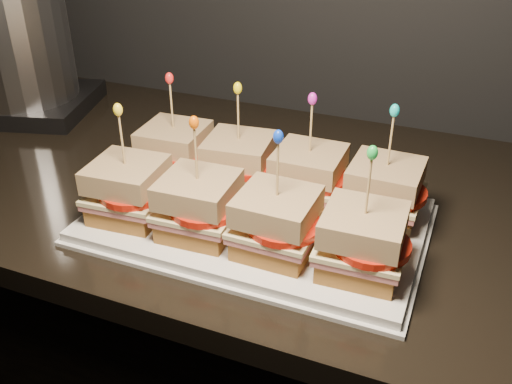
% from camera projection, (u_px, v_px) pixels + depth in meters
% --- Properties ---
extents(cabinet, '(2.62, 0.60, 0.86)m').
position_uv_depth(cabinet, '(227.00, 377.00, 1.15)').
color(cabinet, black).
rests_on(cabinet, ground).
extents(granite_slab, '(2.66, 0.64, 0.03)m').
position_uv_depth(granite_slab, '(219.00, 185.00, 0.92)').
color(granite_slab, black).
rests_on(granite_slab, cabinet).
extents(platter, '(0.44, 0.27, 0.02)m').
position_uv_depth(platter, '(256.00, 221.00, 0.78)').
color(platter, white).
rests_on(platter, granite_slab).
extents(platter_rim, '(0.45, 0.28, 0.01)m').
position_uv_depth(platter_rim, '(256.00, 225.00, 0.78)').
color(platter_rim, white).
rests_on(platter_rim, granite_slab).
extents(sandwich_0_bread_bot, '(0.09, 0.09, 0.02)m').
position_uv_depth(sandwich_0_bread_bot, '(176.00, 167.00, 0.87)').
color(sandwich_0_bread_bot, brown).
rests_on(sandwich_0_bread_bot, platter).
extents(sandwich_0_ham, '(0.10, 0.10, 0.01)m').
position_uv_depth(sandwich_0_ham, '(176.00, 158.00, 0.86)').
color(sandwich_0_ham, '#BA5759').
rests_on(sandwich_0_ham, sandwich_0_bread_bot).
extents(sandwich_0_cheese, '(0.10, 0.10, 0.01)m').
position_uv_depth(sandwich_0_cheese, '(175.00, 153.00, 0.86)').
color(sandwich_0_cheese, beige).
rests_on(sandwich_0_cheese, sandwich_0_ham).
extents(sandwich_0_tomato, '(0.09, 0.09, 0.01)m').
position_uv_depth(sandwich_0_tomato, '(180.00, 152.00, 0.85)').
color(sandwich_0_tomato, red).
rests_on(sandwich_0_tomato, sandwich_0_cheese).
extents(sandwich_0_bread_top, '(0.10, 0.10, 0.03)m').
position_uv_depth(sandwich_0_bread_top, '(174.00, 137.00, 0.85)').
color(sandwich_0_bread_top, brown).
rests_on(sandwich_0_bread_top, sandwich_0_tomato).
extents(sandwich_0_pick, '(0.00, 0.00, 0.09)m').
position_uv_depth(sandwich_0_pick, '(172.00, 108.00, 0.82)').
color(sandwich_0_pick, tan).
rests_on(sandwich_0_pick, sandwich_0_bread_top).
extents(sandwich_0_frill, '(0.01, 0.01, 0.02)m').
position_uv_depth(sandwich_0_frill, '(169.00, 78.00, 0.80)').
color(sandwich_0_frill, red).
rests_on(sandwich_0_frill, sandwich_0_pick).
extents(sandwich_1_bread_bot, '(0.10, 0.10, 0.02)m').
position_uv_depth(sandwich_1_bread_bot, '(239.00, 180.00, 0.84)').
color(sandwich_1_bread_bot, brown).
rests_on(sandwich_1_bread_bot, platter).
extents(sandwich_1_ham, '(0.11, 0.10, 0.01)m').
position_uv_depth(sandwich_1_ham, '(239.00, 170.00, 0.83)').
color(sandwich_1_ham, '#BA5759').
rests_on(sandwich_1_ham, sandwich_1_bread_bot).
extents(sandwich_1_cheese, '(0.11, 0.11, 0.01)m').
position_uv_depth(sandwich_1_cheese, '(239.00, 166.00, 0.83)').
color(sandwich_1_cheese, beige).
rests_on(sandwich_1_cheese, sandwich_1_ham).
extents(sandwich_1_tomato, '(0.09, 0.09, 0.01)m').
position_uv_depth(sandwich_1_tomato, '(245.00, 164.00, 0.81)').
color(sandwich_1_tomato, red).
rests_on(sandwich_1_tomato, sandwich_1_cheese).
extents(sandwich_1_bread_top, '(0.10, 0.10, 0.03)m').
position_uv_depth(sandwich_1_bread_top, '(239.00, 149.00, 0.81)').
color(sandwich_1_bread_top, brown).
rests_on(sandwich_1_bread_top, sandwich_1_tomato).
extents(sandwich_1_pick, '(0.00, 0.00, 0.09)m').
position_uv_depth(sandwich_1_pick, '(238.00, 119.00, 0.79)').
color(sandwich_1_pick, tan).
rests_on(sandwich_1_pick, sandwich_1_bread_top).
extents(sandwich_1_frill, '(0.01, 0.01, 0.02)m').
position_uv_depth(sandwich_1_frill, '(238.00, 88.00, 0.77)').
color(sandwich_1_frill, yellow).
rests_on(sandwich_1_frill, sandwich_1_pick).
extents(sandwich_2_bread_bot, '(0.09, 0.09, 0.02)m').
position_uv_depth(sandwich_2_bread_bot, '(307.00, 193.00, 0.80)').
color(sandwich_2_bread_bot, brown).
rests_on(sandwich_2_bread_bot, platter).
extents(sandwich_2_ham, '(0.10, 0.09, 0.01)m').
position_uv_depth(sandwich_2_ham, '(308.00, 183.00, 0.79)').
color(sandwich_2_ham, '#BA5759').
rests_on(sandwich_2_ham, sandwich_2_bread_bot).
extents(sandwich_2_cheese, '(0.10, 0.10, 0.01)m').
position_uv_depth(sandwich_2_cheese, '(308.00, 179.00, 0.79)').
color(sandwich_2_cheese, beige).
rests_on(sandwich_2_cheese, sandwich_2_ham).
extents(sandwich_2_tomato, '(0.09, 0.09, 0.01)m').
position_uv_depth(sandwich_2_tomato, '(316.00, 178.00, 0.78)').
color(sandwich_2_tomato, red).
rests_on(sandwich_2_tomato, sandwich_2_cheese).
extents(sandwich_2_bread_top, '(0.09, 0.09, 0.03)m').
position_uv_depth(sandwich_2_bread_top, '(309.00, 161.00, 0.78)').
color(sandwich_2_bread_top, brown).
rests_on(sandwich_2_bread_top, sandwich_2_tomato).
extents(sandwich_2_pick, '(0.00, 0.00, 0.09)m').
position_uv_depth(sandwich_2_pick, '(311.00, 131.00, 0.75)').
color(sandwich_2_pick, tan).
rests_on(sandwich_2_pick, sandwich_2_bread_top).
extents(sandwich_2_frill, '(0.01, 0.01, 0.02)m').
position_uv_depth(sandwich_2_frill, '(312.00, 99.00, 0.73)').
color(sandwich_2_frill, '#C921B7').
rests_on(sandwich_2_frill, sandwich_2_pick).
extents(sandwich_3_bread_bot, '(0.09, 0.09, 0.02)m').
position_uv_depth(sandwich_3_bread_bot, '(382.00, 208.00, 0.77)').
color(sandwich_3_bread_bot, brown).
rests_on(sandwich_3_bread_bot, platter).
extents(sandwich_3_ham, '(0.10, 0.10, 0.01)m').
position_uv_depth(sandwich_3_ham, '(383.00, 198.00, 0.76)').
color(sandwich_3_ham, '#BA5759').
rests_on(sandwich_3_ham, sandwich_3_bread_bot).
extents(sandwich_3_cheese, '(0.10, 0.10, 0.01)m').
position_uv_depth(sandwich_3_cheese, '(384.00, 193.00, 0.76)').
color(sandwich_3_cheese, beige).
rests_on(sandwich_3_cheese, sandwich_3_ham).
extents(sandwich_3_tomato, '(0.09, 0.09, 0.01)m').
position_uv_depth(sandwich_3_tomato, '(393.00, 192.00, 0.74)').
color(sandwich_3_tomato, red).
rests_on(sandwich_3_tomato, sandwich_3_cheese).
extents(sandwich_3_bread_top, '(0.09, 0.09, 0.03)m').
position_uv_depth(sandwich_3_bread_top, '(386.00, 175.00, 0.74)').
color(sandwich_3_bread_top, brown).
rests_on(sandwich_3_bread_top, sandwich_3_tomato).
extents(sandwich_3_pick, '(0.00, 0.00, 0.09)m').
position_uv_depth(sandwich_3_pick, '(390.00, 144.00, 0.72)').
color(sandwich_3_pick, tan).
rests_on(sandwich_3_pick, sandwich_3_bread_top).
extents(sandwich_3_frill, '(0.01, 0.01, 0.02)m').
position_uv_depth(sandwich_3_frill, '(395.00, 110.00, 0.70)').
color(sandwich_3_frill, '#12C6C1').
rests_on(sandwich_3_frill, sandwich_3_pick).
extents(sandwich_4_bread_bot, '(0.10, 0.10, 0.02)m').
position_uv_depth(sandwich_4_bread_bot, '(131.00, 207.00, 0.77)').
color(sandwich_4_bread_bot, brown).
rests_on(sandwich_4_bread_bot, platter).
extents(sandwich_4_ham, '(0.10, 0.10, 0.01)m').
position_uv_depth(sandwich_4_ham, '(129.00, 197.00, 0.76)').
color(sandwich_4_ham, '#BA5759').
rests_on(sandwich_4_ham, sandwich_4_bread_bot).
extents(sandwich_4_cheese, '(0.11, 0.10, 0.01)m').
position_uv_depth(sandwich_4_cheese, '(129.00, 192.00, 0.76)').
color(sandwich_4_cheese, beige).
rests_on(sandwich_4_cheese, sandwich_4_ham).
extents(sandwich_4_tomato, '(0.09, 0.09, 0.01)m').
position_uv_depth(sandwich_4_tomato, '(133.00, 191.00, 0.75)').
color(sandwich_4_tomato, red).
rests_on(sandwich_4_tomato, sandwich_4_cheese).
extents(sandwich_4_bread_top, '(0.10, 0.10, 0.03)m').
position_uv_depth(sandwich_4_bread_top, '(126.00, 174.00, 0.74)').
color(sandwich_4_bread_top, brown).
rests_on(sandwich_4_bread_top, sandwich_4_tomato).
extents(sandwich_4_pick, '(0.00, 0.00, 0.09)m').
position_uv_depth(sandwich_4_pick, '(122.00, 143.00, 0.72)').
color(sandwich_4_pick, tan).
rests_on(sandwich_4_pick, sandwich_4_bread_top).
extents(sandwich_4_frill, '(0.01, 0.01, 0.02)m').
position_uv_depth(sandwich_4_frill, '(118.00, 110.00, 0.70)').
color(sandwich_4_frill, yellow).
rests_on(sandwich_4_frill, sandwich_4_pick).
extents(sandwich_5_bread_bot, '(0.09, 0.09, 0.02)m').
position_uv_depth(sandwich_5_bread_bot, '(200.00, 223.00, 0.74)').
color(sandwich_5_bread_bot, brown).
rests_on(sandwich_5_bread_bot, platter).
extents(sandwich_5_ham, '(0.10, 0.10, 0.01)m').
position_uv_depth(sandwich_5_ham, '(199.00, 213.00, 0.73)').
color(sandwich_5_ham, '#BA5759').
rests_on(sandwich_5_ham, sandwich_5_bread_bot).
extents(sandwich_5_cheese, '(0.10, 0.10, 0.01)m').
position_uv_depth(sandwich_5_cheese, '(199.00, 208.00, 0.72)').
color(sandwich_5_cheese, beige).
rests_on(sandwich_5_cheese, sandwich_5_ham).
extents(sandwich_5_tomato, '(0.09, 0.09, 0.01)m').
position_uv_depth(sandwich_5_tomato, '(205.00, 207.00, 0.71)').
color(sandwich_5_tomato, red).
rests_on(sandwich_5_tomato, sandwich_5_cheese).
extents(sandwich_5_bread_top, '(0.09, 0.09, 0.03)m').
position_uv_depth(sandwich_5_bread_top, '(198.00, 189.00, 0.71)').
color(sandwich_5_bread_top, brown).
rests_on(sandwich_5_bread_top, sandwich_5_tomato).
extents(sandwich_5_pick, '(0.00, 0.00, 0.09)m').
position_uv_depth(sandwich_5_pick, '(196.00, 157.00, 0.69)').
color(sandwich_5_pick, tan).
rests_on(sandwich_5_pick, sandwich_5_bread_top).
extents(sandwich_5_frill, '(0.01, 0.01, 0.02)m').
position_uv_depth(sandwich_5_frill, '(194.00, 122.00, 0.67)').
color(sandwich_5_frill, '#ED5E06').
rests_on(sandwich_5_frill, sandwich_5_pick).
extents(sandwich_6_bread_bot, '(0.09, 0.09, 0.02)m').
position_uv_depth(sandwich_6_bread_bot, '(276.00, 241.00, 0.70)').
color(sandwich_6_bread_bot, brown).
rests_on(sandwich_6_bread_bot, platter).
extents(sandwich_6_ham, '(0.10, 0.10, 0.01)m').
position_uv_depth(sandwich_6_ham, '(276.00, 230.00, 0.69)').
color(sandwich_6_ham, '#BA5759').
rests_on(sandwich_6_ham, sandwich_6_bread_bot).
extents(sandwich_6_cheese, '(0.10, 0.10, 0.01)m').
position_uv_depth(sandwich_6_cheese, '(276.00, 225.00, 0.69)').
color(sandwich_6_cheese, beige).
rests_on(sandwich_6_cheese, sandwich_6_ham).
extents(sandwich_6_tomato, '(0.09, 0.09, 0.01)m').
position_uv_depth(sandwich_6_tomato, '(284.00, 225.00, 0.68)').
color(sandwich_6_tomato, red).
rests_on(sandwich_6_tomato, sandwich_6_cheese).
extents(sandwich_6_bread_top, '(0.09, 0.09, 0.03)m').
position_uv_depth(sandwich_6_bread_top, '(277.00, 206.00, 0.68)').
color(sandwich_6_bread_top, brown).
rests_on(sandwich_6_bread_top, sandwich_6_tomato).
extents(sandwich_6_pick, '(0.00, 0.00, 0.09)m').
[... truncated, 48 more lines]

